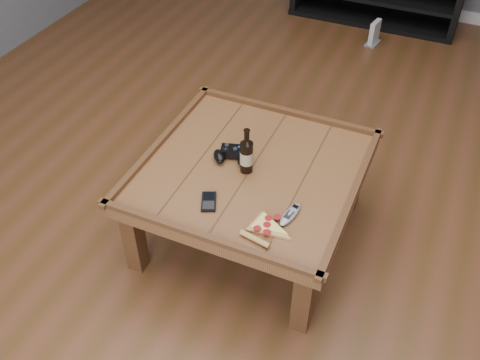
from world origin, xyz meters
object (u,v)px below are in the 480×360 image
at_px(smartphone, 209,202).
at_px(game_console, 374,34).
at_px(coffee_table, 251,177).
at_px(beer_bottle, 247,155).
at_px(game_controller, 232,155).
at_px(pizza_slice, 265,228).
at_px(remote_control, 290,214).

distance_m(smartphone, game_console, 2.62).
distance_m(coffee_table, game_console, 2.32).
xyz_separation_m(beer_bottle, game_controller, (-0.10, 0.05, -0.07)).
distance_m(coffee_table, game_controller, 0.14).
bearing_deg(smartphone, game_controller, 71.61).
height_order(coffee_table, game_controller, game_controller).
bearing_deg(coffee_table, beer_bottle, -119.33).
relative_size(beer_bottle, smartphone, 1.78).
bearing_deg(beer_bottle, coffee_table, 60.67).
height_order(pizza_slice, game_console, pizza_slice).
bearing_deg(game_controller, beer_bottle, -43.73).
distance_m(game_controller, smartphone, 0.32).
relative_size(beer_bottle, remote_control, 1.43).
relative_size(coffee_table, beer_bottle, 4.38).
xyz_separation_m(pizza_slice, game_console, (-0.09, 2.63, -0.37)).
relative_size(coffee_table, game_controller, 5.26).
xyz_separation_m(game_controller, remote_control, (0.38, -0.25, -0.01)).
height_order(smartphone, remote_control, remote_control).
bearing_deg(smartphone, game_console, 62.04).
bearing_deg(game_console, remote_control, -76.00).
bearing_deg(beer_bottle, pizza_slice, -55.02).
xyz_separation_m(pizza_slice, smartphone, (-0.28, 0.05, -0.00)).
relative_size(coffee_table, pizza_slice, 3.85).
xyz_separation_m(pizza_slice, remote_control, (0.07, 0.11, 0.00)).
relative_size(pizza_slice, remote_control, 1.63).
distance_m(beer_bottle, game_console, 2.37).
bearing_deg(smartphone, remote_control, -12.98).
xyz_separation_m(coffee_table, pizza_slice, (0.20, -0.34, 0.07)).
bearing_deg(smartphone, pizza_slice, -33.19).
bearing_deg(game_controller, smartphone, -100.92).
bearing_deg(pizza_slice, game_console, 102.97).
height_order(beer_bottle, game_controller, beer_bottle).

